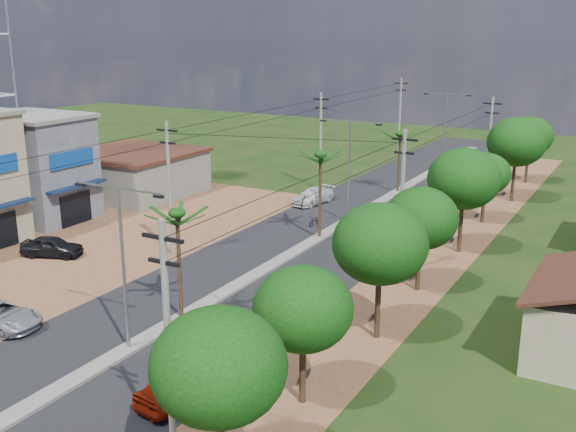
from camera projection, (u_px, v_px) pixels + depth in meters
name	position (u px, v px, depth m)	size (l,w,h in m)	color
ground	(129.00, 350.00, 31.85)	(160.00, 160.00, 0.00)	black
road	(285.00, 259.00, 44.43)	(12.00, 110.00, 0.04)	black
median	(307.00, 245.00, 46.93)	(1.00, 90.00, 0.18)	#605E56
dirt_lot_west	(42.00, 252.00, 45.63)	(18.00, 46.00, 0.04)	brown
dirt_shoulder_east	(408.00, 282.00, 40.42)	(5.00, 90.00, 0.03)	brown
shophouse_grey	(36.00, 167.00, 52.84)	(9.00, 6.40, 8.30)	#4B4D53
low_shed	(134.00, 173.00, 61.36)	(10.40, 10.40, 3.95)	#605E56
tree_east_a	(219.00, 366.00, 21.12)	(4.40, 4.40, 6.37)	black
tree_east_b	(303.00, 309.00, 26.35)	(4.00, 4.00, 5.83)	black
tree_east_c	(380.00, 244.00, 31.83)	(4.60, 4.60, 6.83)	black
tree_east_d	(421.00, 218.00, 37.99)	(4.20, 4.20, 6.13)	black
tree_east_e	(464.00, 179.00, 44.41)	(4.80, 4.80, 7.14)	black
tree_east_f	(486.00, 174.00, 51.64)	(3.80, 3.80, 5.52)	black
tree_east_g	(517.00, 142.00, 57.70)	(5.00, 5.00, 7.38)	black
tree_east_h	(530.00, 136.00, 64.72)	(4.40, 4.40, 6.52)	black
palm_median_near	(177.00, 218.00, 33.71)	(2.00, 2.00, 6.15)	black
palm_median_mid	(321.00, 158.00, 47.04)	(2.00, 2.00, 6.55)	black
palm_median_far	(400.00, 136.00, 60.64)	(2.00, 2.00, 5.85)	black
streetlight_near	(123.00, 255.00, 30.55)	(5.10, 0.18, 8.00)	gray
streetlight_mid	(350.00, 162.00, 51.53)	(5.10, 0.18, 8.00)	gray
streetlight_far	(445.00, 123.00, 72.52)	(5.10, 0.18, 8.00)	gray
utility_pole_w_b	(170.00, 186.00, 43.93)	(1.60, 0.24, 9.00)	#605E56
utility_pole_w_c	(321.00, 139.00, 62.40)	(1.60, 0.24, 9.00)	#605E56
utility_pole_w_d	(400.00, 114.00, 80.02)	(1.60, 0.24, 9.00)	#605E56
utility_pole_e_a	(168.00, 344.00, 21.99)	(1.60, 0.24, 9.00)	#605E56
utility_pole_e_b	(402.00, 200.00, 40.45)	(1.60, 0.24, 9.00)	#605E56
utility_pole_e_c	(489.00, 145.00, 58.92)	(1.60, 0.24, 9.00)	#605E56
car_red_near	(183.00, 384.00, 27.40)	(1.75, 4.36, 1.49)	maroon
car_silver_mid	(375.00, 242.00, 45.28)	(1.71, 4.90, 1.62)	#92949A
car_white_far	(313.00, 196.00, 58.08)	(1.84, 4.52, 1.31)	#BBBAB6
car_parked_dark	(52.00, 247.00, 44.65)	(1.63, 4.06, 1.38)	black
moto_rider_east	(175.00, 400.00, 26.71)	(0.62, 1.78, 0.93)	black
moto_rider_west_a	(315.00, 221.00, 51.65)	(0.54, 1.55, 0.81)	black
moto_rider_west_b	(304.00, 202.00, 56.71)	(0.49, 1.75, 1.05)	black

